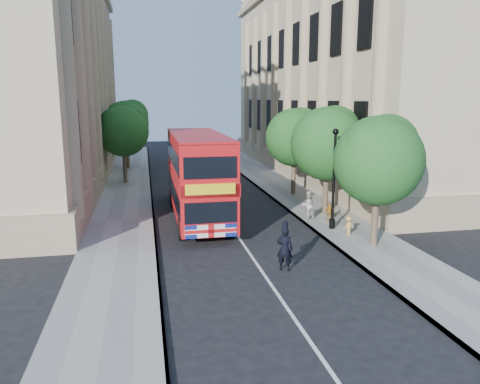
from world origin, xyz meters
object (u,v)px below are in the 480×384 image
lamp_post (334,183)px  woman_pedestrian (308,205)px  double_decker_bus (198,174)px  police_constable (285,249)px  box_van (186,183)px

lamp_post → woman_pedestrian: lamp_post is taller
double_decker_bus → police_constable: 9.03m
police_constable → woman_pedestrian: size_ratio=1.13×
double_decker_bus → box_van: (-0.25, 5.21, -1.42)m
police_constable → box_van: bearing=-53.9°
double_decker_bus → woman_pedestrian: size_ratio=6.52×
police_constable → woman_pedestrian: bearing=-91.4°
lamp_post → double_decker_bus: (-6.55, 3.51, 0.12)m
woman_pedestrian → double_decker_bus: bearing=-22.3°
box_van → lamp_post: bearing=-53.0°
box_van → police_constable: (2.71, -13.72, -0.32)m
lamp_post → double_decker_bus: 7.43m
double_decker_bus → police_constable: size_ratio=5.79×
police_constable → woman_pedestrian: police_constable is taller
double_decker_bus → box_van: double_decker_bus is taller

